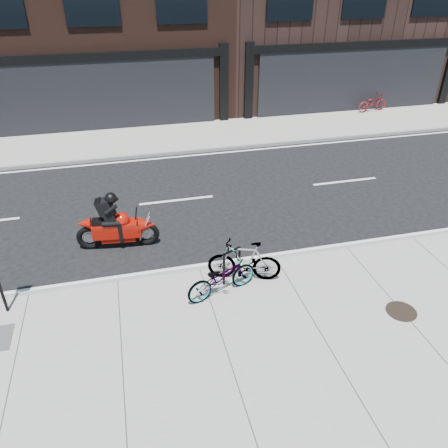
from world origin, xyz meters
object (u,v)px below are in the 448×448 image
object	(u,v)px
bicycle_front	(221,277)
bicycle_rear	(244,261)
bicycle_far	(372,103)
bike_rack	(232,263)
manhole_cover	(401,311)
motorcycle	(120,225)

from	to	relation	value
bicycle_front	bicycle_rear	xyz separation A→B (m)	(0.65, 0.40, 0.07)
bicycle_front	bicycle_rear	world-z (taller)	bicycle_rear
bicycle_far	bicycle_front	bearing A→B (deg)	127.91
bike_rack	bicycle_front	bearing A→B (deg)	-130.93
bike_rack	bicycle_far	bearing A→B (deg)	48.22
bicycle_far	manhole_cover	distance (m)	15.26
bike_rack	manhole_cover	world-z (taller)	bike_rack
bicycle_rear	manhole_cover	world-z (taller)	bicycle_rear
bicycle_front	bicycle_far	bearing A→B (deg)	-59.51
bicycle_rear	motorcycle	world-z (taller)	motorcycle
bicycle_front	manhole_cover	xyz separation A→B (m)	(3.67, -1.54, -0.45)
bicycle_front	bicycle_rear	size ratio (longest dim) A/B	1.00
motorcycle	manhole_cover	size ratio (longest dim) A/B	3.34
bike_rack	bicycle_front	size ratio (longest dim) A/B	0.51
bicycle_rear	manhole_cover	bearing A→B (deg)	76.24
bike_rack	motorcycle	bearing A→B (deg)	136.69
bicycle_front	manhole_cover	distance (m)	4.00
bike_rack	manhole_cover	size ratio (longest dim) A/B	1.34
bicycle_rear	manhole_cover	xyz separation A→B (m)	(3.02, -1.94, -0.51)
manhole_cover	motorcycle	bearing A→B (deg)	143.67
manhole_cover	bicycle_rear	bearing A→B (deg)	147.37
bicycle_rear	manhole_cover	distance (m)	3.63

